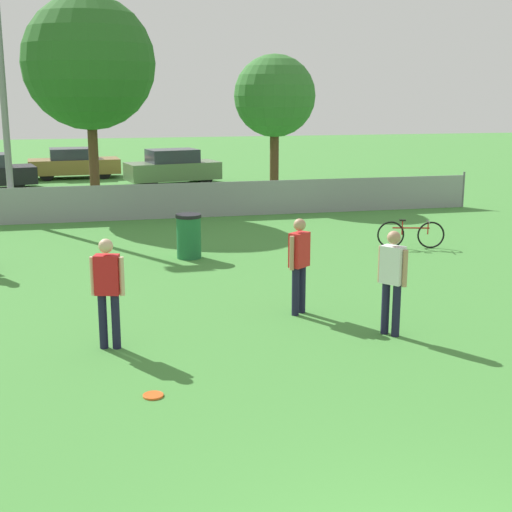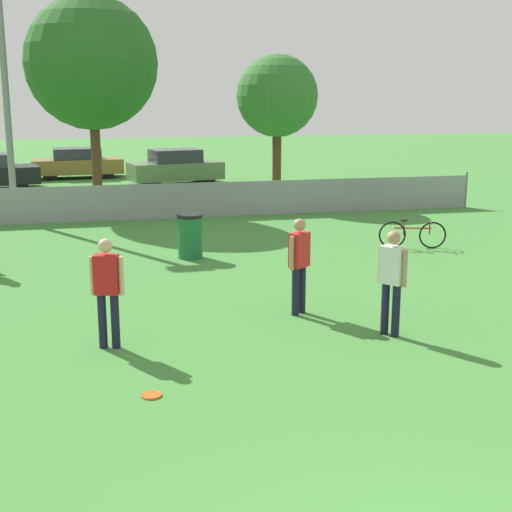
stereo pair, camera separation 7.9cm
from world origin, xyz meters
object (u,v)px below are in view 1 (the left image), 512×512
object	(u,v)px
parked_car_tan	(74,163)
parked_car_olive	(173,167)
player_thrower_red	(108,286)
tree_near_pole	(89,63)
trash_bin	(189,236)
light_pole	(1,64)
player_receiver_white	(392,276)
tree_far_right	(275,97)
bicycle_sideline	(411,234)
player_defender_red	(299,260)
frisbee_disc	(153,395)

from	to	relation	value
parked_car_tan	parked_car_olive	distance (m)	5.29
parked_car_tan	player_thrower_red	bearing A→B (deg)	-92.18
tree_near_pole	trash_bin	world-z (taller)	tree_near_pole
trash_bin	player_thrower_red	bearing A→B (deg)	-109.28
tree_near_pole	parked_car_tan	xyz separation A→B (m)	(-0.81, 9.78, -4.08)
trash_bin	parked_car_olive	distance (m)	14.27
light_pole	player_receiver_white	xyz separation A→B (m)	(6.95, -12.49, -3.67)
parked_car_tan	tree_far_right	bearing A→B (deg)	-55.99
light_pole	bicycle_sideline	size ratio (longest dim) A/B	4.76
trash_bin	tree_near_pole	bearing A→B (deg)	104.82
parked_car_tan	parked_car_olive	bearing A→B (deg)	-42.35
player_defender_red	trash_bin	size ratio (longest dim) A/B	1.63
parked_car_olive	tree_far_right	bearing A→B (deg)	-74.15
bicycle_sideline	player_defender_red	bearing A→B (deg)	-117.73
tree_far_right	player_thrower_red	bearing A→B (deg)	-113.99
player_thrower_red	frisbee_disc	bearing A→B (deg)	-60.85
player_defender_red	parked_car_olive	xyz separation A→B (m)	(0.04, 19.04, -0.27)
player_thrower_red	player_defender_red	xyz separation A→B (m)	(3.32, 1.02, 0.00)
player_receiver_white	bicycle_sideline	xyz separation A→B (m)	(3.21, 6.05, -0.63)
tree_far_right	player_defender_red	world-z (taller)	tree_far_right
tree_near_pole	player_thrower_red	bearing A→B (deg)	-90.03
light_pole	parked_car_tan	distance (m)	12.05
tree_near_pole	player_thrower_red	xyz separation A→B (m)	(-0.01, -13.55, -3.77)
tree_near_pole	parked_car_olive	size ratio (longest dim) A/B	1.65
light_pole	parked_car_olive	size ratio (longest dim) A/B	1.88
light_pole	bicycle_sideline	distance (m)	12.78
bicycle_sideline	trash_bin	xyz separation A→B (m)	(-5.60, 0.20, 0.17)
player_receiver_white	player_defender_red	bearing A→B (deg)	-178.15
frisbee_disc	bicycle_sideline	world-z (taller)	bicycle_sideline
tree_far_right	parked_car_olive	distance (m)	7.19
light_pole	player_defender_red	distance (m)	13.04
bicycle_sideline	frisbee_disc	bearing A→B (deg)	-118.00
player_receiver_white	bicycle_sideline	distance (m)	6.88
light_pole	parked_car_tan	world-z (taller)	light_pole
player_receiver_white	bicycle_sideline	bearing A→B (deg)	115.63
tree_far_right	parked_car_tan	distance (m)	11.94
tree_far_right	parked_car_tan	bearing A→B (deg)	128.16
trash_bin	parked_car_olive	size ratio (longest dim) A/B	0.25
player_receiver_white	bicycle_sideline	world-z (taller)	player_receiver_white
tree_far_right	parked_car_olive	size ratio (longest dim) A/B	1.24
tree_near_pole	light_pole	bearing A→B (deg)	-149.91
player_defender_red	tree_near_pole	bearing A→B (deg)	66.90
player_receiver_white	player_thrower_red	bearing A→B (deg)	-131.63
light_pole	player_receiver_white	distance (m)	14.76
player_receiver_white	light_pole	bearing A→B (deg)	172.70
parked_car_olive	trash_bin	bearing A→B (deg)	-106.58
tree_far_right	bicycle_sideline	distance (m)	9.32
bicycle_sideline	parked_car_tan	size ratio (longest dim) A/B	0.39
player_thrower_red	bicycle_sideline	distance (m)	9.53
trash_bin	parked_car_tan	bearing A→B (deg)	99.25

